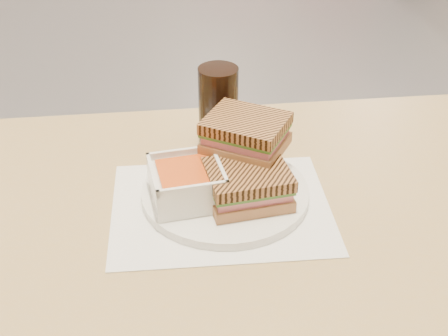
{
  "coord_description": "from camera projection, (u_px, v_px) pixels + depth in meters",
  "views": [
    {
      "loc": [
        -0.07,
        -2.78,
        1.34
      ],
      "look_at": [
        0.01,
        -2.0,
        0.82
      ],
      "focal_mm": 47.83,
      "sensor_mm": 36.0,
      "label": 1
    }
  ],
  "objects": [
    {
      "name": "plate",
      "position": [
        225.0,
        193.0,
        0.99
      ],
      "size": [
        0.28,
        0.28,
        0.01
      ],
      "color": "white",
      "rests_on": "tray_liner"
    },
    {
      "name": "soup_bowl",
      "position": [
        187.0,
        184.0,
        0.95
      ],
      "size": [
        0.13,
        0.13,
        0.06
      ],
      "color": "white",
      "rests_on": "plate"
    },
    {
      "name": "main_table",
      "position": [
        257.0,
        256.0,
        1.04
      ],
      "size": [
        1.21,
        0.72,
        0.75
      ],
      "color": "tan",
      "rests_on": "ground"
    },
    {
      "name": "cola_glass",
      "position": [
        218.0,
        108.0,
        1.1
      ],
      "size": [
        0.07,
        0.07,
        0.16
      ],
      "color": "black",
      "rests_on": "main_table"
    },
    {
      "name": "panini_lower",
      "position": [
        248.0,
        185.0,
        0.95
      ],
      "size": [
        0.14,
        0.12,
        0.06
      ],
      "color": "#A97146",
      "rests_on": "plate"
    },
    {
      "name": "panini_upper",
      "position": [
        246.0,
        133.0,
        0.98
      ],
      "size": [
        0.16,
        0.16,
        0.06
      ],
      "color": "#A97146",
      "rests_on": "panini_lower"
    },
    {
      "name": "tray_liner",
      "position": [
        221.0,
        208.0,
        0.97
      ],
      "size": [
        0.36,
        0.28,
        0.0
      ],
      "color": "white",
      "rests_on": "main_table"
    }
  ]
}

